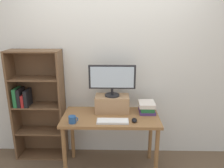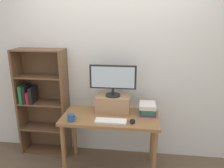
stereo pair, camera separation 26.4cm
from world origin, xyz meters
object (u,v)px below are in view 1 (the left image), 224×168
desk (111,124)px  keyboard (113,121)px  bookshelf_unit (37,104)px  book_stack (147,107)px  riser_box (112,104)px  computer_monitor (112,79)px  computer_mouse (134,120)px  coffee_mug (72,120)px

desk → keyboard: keyboard is taller
bookshelf_unit → book_stack: 1.49m
riser_box → keyboard: (0.01, -0.32, -0.09)m
computer_monitor → computer_mouse: computer_monitor is taller
bookshelf_unit → coffee_mug: (0.59, -0.50, 0.02)m
book_stack → riser_box: bearing=176.5°
bookshelf_unit → book_stack: (1.48, -0.18, 0.05)m
computer_mouse → book_stack: bearing=56.6°
bookshelf_unit → riser_box: bearing=-8.6°
desk → bookshelf_unit: size_ratio=0.78×
riser_box → keyboard: riser_box is taller
computer_mouse → coffee_mug: size_ratio=0.92×
riser_box → book_stack: bearing=-3.5°
bookshelf_unit → computer_monitor: (1.04, -0.16, 0.41)m
riser_box → computer_monitor: size_ratio=0.74×
keyboard → coffee_mug: (-0.46, -0.03, 0.03)m
bookshelf_unit → computer_monitor: bearing=-8.6°
book_stack → computer_mouse: bearing=-123.4°
riser_box → coffee_mug: riser_box is taller
desk → bookshelf_unit: bearing=163.4°
desk → coffee_mug: coffee_mug is taller
computer_monitor → book_stack: bearing=-3.3°
computer_mouse → coffee_mug: coffee_mug is taller
desk → riser_box: size_ratio=2.76×
keyboard → riser_box: bearing=92.3°
riser_box → coffee_mug: (-0.45, -0.35, -0.06)m
coffee_mug → book_stack: bearing=19.8°
bookshelf_unit → computer_mouse: size_ratio=14.72×
book_stack → coffee_mug: bearing=-160.2°
desk → computer_mouse: computer_mouse is taller
bookshelf_unit → riser_box: 1.05m
riser_box → desk: bearing=-95.4°
bookshelf_unit → riser_box: size_ratio=3.56×
bookshelf_unit → keyboard: bearing=-24.3°
desk → book_stack: 0.50m
desk → bookshelf_unit: 1.07m
keyboard → book_stack: bearing=33.9°
computer_monitor → computer_mouse: size_ratio=5.61×
riser_box → computer_monitor: computer_monitor is taller
computer_mouse → computer_monitor: bearing=131.8°
coffee_mug → computer_mouse: bearing=4.0°
desk → bookshelf_unit: (-1.02, 0.31, 0.13)m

